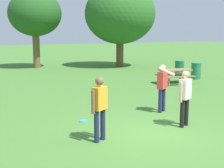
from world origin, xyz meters
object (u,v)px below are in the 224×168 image
(person_thrower, at_px, (100,105))
(picnic_table_near, at_px, (175,73))
(tree_far_right, at_px, (120,14))
(person_bystander, at_px, (185,95))
(frisbee, at_px, (84,121))
(trash_can_beside_table, at_px, (179,68))
(tree_broad_center, at_px, (35,14))
(trash_can_further_along, at_px, (196,71))
(person_catcher, at_px, (163,85))

(person_thrower, relative_size, picnic_table_near, 0.85)
(person_thrower, height_order, picnic_table_near, person_thrower)
(person_thrower, bearing_deg, tree_far_right, 58.88)
(person_bystander, relative_size, frisbee, 6.09)
(trash_can_beside_table, relative_size, tree_broad_center, 0.17)
(trash_can_further_along, height_order, tree_far_right, tree_far_right)
(person_thrower, bearing_deg, tree_broad_center, 80.59)
(person_catcher, relative_size, picnic_table_near, 0.85)
(person_thrower, relative_size, tree_broad_center, 0.28)
(tree_broad_center, bearing_deg, tree_far_right, -20.05)
(trash_can_beside_table, bearing_deg, frisbee, -144.91)
(person_catcher, bearing_deg, tree_far_right, 66.49)
(trash_can_beside_table, bearing_deg, person_bystander, -129.32)
(tree_far_right, bearing_deg, trash_can_beside_table, -83.50)
(person_bystander, height_order, picnic_table_near, person_bystander)
(picnic_table_near, relative_size, tree_broad_center, 0.33)
(trash_can_beside_table, xyz_separation_m, tree_broad_center, (-6.76, 8.53, 3.55))
(trash_can_beside_table, xyz_separation_m, tree_far_right, (-0.72, 6.33, 3.60))
(person_bystander, height_order, trash_can_beside_table, person_bystander)
(person_bystander, distance_m, tree_far_right, 16.19)
(person_bystander, distance_m, trash_can_beside_table, 10.79)
(trash_can_further_along, bearing_deg, person_bystander, -134.87)
(trash_can_further_along, distance_m, tree_far_right, 8.62)
(tree_broad_center, bearing_deg, person_thrower, -99.41)
(person_thrower, bearing_deg, picnic_table_near, 39.48)
(frisbee, relative_size, trash_can_beside_table, 0.28)
(person_bystander, relative_size, tree_broad_center, 0.28)
(frisbee, xyz_separation_m, trash_can_beside_table, (9.23, 6.49, 0.47))
(picnic_table_near, height_order, trash_can_further_along, trash_can_further_along)
(person_catcher, relative_size, trash_can_beside_table, 1.71)
(person_thrower, distance_m, person_catcher, 3.55)
(picnic_table_near, height_order, tree_far_right, tree_far_right)
(tree_broad_center, bearing_deg, trash_can_beside_table, -51.60)
(person_thrower, height_order, frisbee, person_thrower)
(person_thrower, xyz_separation_m, picnic_table_near, (7.38, 6.08, -0.38))
(frisbee, height_order, picnic_table_near, picnic_table_near)
(frisbee, distance_m, trash_can_further_along, 10.51)
(trash_can_further_along, xyz_separation_m, tree_broad_center, (-6.76, 10.01, 3.55))
(tree_broad_center, distance_m, tree_far_right, 6.43)
(tree_broad_center, xyz_separation_m, tree_far_right, (6.04, -2.20, 0.04))
(tree_broad_center, relative_size, tree_far_right, 0.90)
(person_thrower, bearing_deg, frisbee, 80.00)
(tree_far_right, bearing_deg, person_bystander, -112.61)
(person_bystander, relative_size, tree_far_right, 0.26)
(person_bystander, bearing_deg, frisbee, 142.33)
(person_bystander, height_order, frisbee, person_bystander)
(person_catcher, height_order, trash_can_further_along, person_catcher)
(picnic_table_near, bearing_deg, person_catcher, -133.31)
(person_bystander, xyz_separation_m, picnic_table_near, (4.66, 6.12, -0.38))
(person_catcher, bearing_deg, trash_can_further_along, 39.23)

